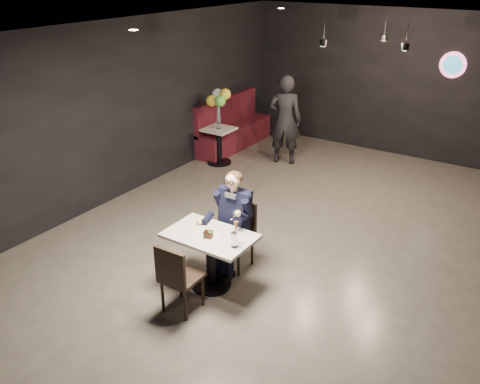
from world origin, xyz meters
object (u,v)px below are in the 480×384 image
Objects in this scene: balloon_vase at (219,125)px; booth_bench at (234,123)px; main_table at (211,260)px; chair_far at (235,237)px; passerby at (285,120)px; chair_near at (182,276)px; seated_man at (235,219)px; side_table at (219,147)px; sundae_glass at (234,240)px.

booth_bench is at bearing 106.70° from balloon_vase.
chair_far is (0.00, 0.55, 0.09)m from main_table.
main_table is 0.60× the size of passerby.
chair_near is 0.41× the size of booth_bench.
chair_near is at bearing -90.00° from seated_man.
side_table is at bearing -73.30° from booth_bench.
main_table is 4.38m from balloon_vase.
side_table is 4.91× the size of balloon_vase.
chair_near is (0.00, -1.12, 0.00)m from chair_far.
balloon_vase is 1.34m from passerby.
booth_bench is at bearing 120.74° from main_table.
booth_bench is 1.44m from passerby.
balloon_vase is (0.30, -1.00, 0.26)m from booth_bench.
chair_far reaches higher than balloon_vase.
sundae_glass is (0.41, 0.49, 0.38)m from chair_near.
seated_man reaches higher than side_table.
passerby is at bearing 103.81° from chair_near.
side_table is (-2.44, 3.06, -0.36)m from seated_man.
chair_near is at bearing -59.70° from balloon_vase.
sundae_glass is at bearing 90.41° from passerby.
main_table is at bearing -55.92° from balloon_vase.
booth_bench reaches higher than sundae_glass.
seated_man is at bearing 0.00° from chair_far.
balloon_vase is at bearing 128.60° from seated_man.
main_table is 4.62m from passerby.
chair_far is at bearing 90.00° from main_table.
chair_near is at bearing -90.00° from chair_far.
passerby reaches higher than chair_near.
passerby is (1.38, -0.22, 0.35)m from booth_bench.
sundae_glass is 5.65m from booth_bench.
sundae_glass is (0.41, -0.62, 0.12)m from seated_man.
balloon_vase is at bearing 124.08° from main_table.
passerby is at bearing 107.20° from main_table.
booth_bench is at bearing 124.04° from seated_man.
seated_man is 0.76m from sundae_glass.
sundae_glass is at bearing -56.66° from chair_far.
chair_far is at bearing -51.40° from balloon_vase.
seated_man is 9.95× the size of balloon_vase.
booth_bench is 1.23× the size of passerby.
main_table is 0.65m from seated_man.
chair_far is at bearing 0.00° from seated_man.
passerby is (-1.36, 4.95, 0.45)m from chair_near.
chair_near is 5.00× the size of sundae_glass.
side_table is at bearing 0.00° from balloon_vase.
sundae_glass is at bearing -10.28° from main_table.
chair_far reaches higher than side_table.
chair_far and chair_near have the same top height.
side_table is (-2.44, 3.06, -0.10)m from chair_far.
side_table is at bearing 128.60° from seated_man.
passerby reaches higher than booth_bench.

